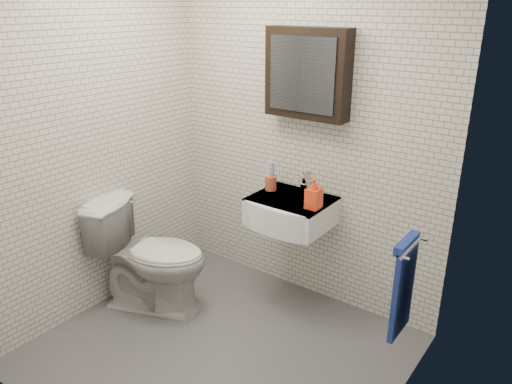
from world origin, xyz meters
TOP-DOWN VIEW (x-y plane):
  - ground at (0.00, 0.00)m, footprint 2.20×2.00m
  - room_shell at (0.00, 0.00)m, footprint 2.22×2.02m
  - washbasin at (0.05, 0.73)m, footprint 0.55×0.50m
  - faucet at (0.05, 0.93)m, footprint 0.06×0.20m
  - mirror_cabinet at (0.05, 0.93)m, footprint 0.60×0.15m
  - towel_rail at (1.04, 0.35)m, footprint 0.09×0.30m
  - toothbrush_cup at (-0.16, 0.82)m, footprint 0.09×0.09m
  - soap_bottle at (0.27, 0.70)m, footprint 0.10×0.10m
  - toilet at (-0.74, 0.13)m, footprint 0.93×0.72m

SIDE VIEW (x-z plane):
  - ground at x=0.00m, z-range 0.00..0.01m
  - toilet at x=-0.74m, z-range 0.00..0.84m
  - towel_rail at x=1.04m, z-range 0.43..1.01m
  - washbasin at x=0.05m, z-range 0.66..0.86m
  - toothbrush_cup at x=-0.16m, z-range 0.79..1.02m
  - faucet at x=0.05m, z-range 0.84..0.99m
  - soap_bottle at x=0.27m, z-range 0.85..1.06m
  - room_shell at x=0.00m, z-range 0.21..2.72m
  - mirror_cabinet at x=0.05m, z-range 1.40..2.00m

